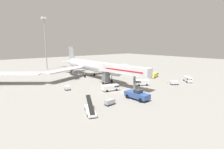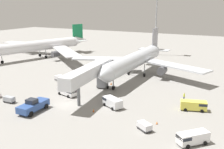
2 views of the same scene
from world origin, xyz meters
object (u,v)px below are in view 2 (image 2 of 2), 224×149
Objects in this scene: service_van_near_center at (68,91)px; safety_cone_bravo at (157,123)px; airplane_at_gate at (136,60)px; baggage_cart_rear_left at (144,126)px; service_van_far_center at (194,105)px; service_van_mid_left at (192,137)px; baggage_cart_mid_right at (9,99)px; ground_crew_worker_foreground at (184,96)px; pushback_tug at (33,106)px; apron_light_mast at (157,7)px; baggage_cart_outer_left at (59,77)px; airplane_background at (41,46)px; service_van_far_left at (112,102)px; safety_cone_charlie at (111,83)px; safety_cone_alpha at (93,111)px; jet_bridge at (90,73)px.

service_van_near_center is 10.50× the size of safety_cone_bravo.
airplane_at_gate reaches higher than baggage_cart_rear_left.
baggage_cart_rear_left is at bearing -114.27° from service_van_far_center.
service_van_near_center is at bearing 162.49° from service_van_mid_left.
service_van_near_center is 13.11m from baggage_cart_mid_right.
airplane_at_gate is at bearing 141.49° from ground_crew_worker_foreground.
pushback_tug is 0.24× the size of apron_light_mast.
service_van_near_center is 29.06m from service_van_far_center.
pushback_tug is 23.33m from baggage_cart_outer_left.
pushback_tug is at bearing -64.32° from baggage_cart_outer_left.
service_van_far_center is 14.37m from baggage_cart_rear_left.
pushback_tug is 0.14× the size of airplane_background.
airplane_background is at bearing 139.09° from baggage_cart_outer_left.
service_van_near_center is at bearing 172.59° from service_van_far_left.
airplane_at_gate reaches higher than safety_cone_bravo.
service_van_far_center is 7.47× the size of safety_cone_charlie.
service_van_mid_left is 20.74m from safety_cone_alpha.
jet_bridge is at bearing 124.95° from safety_cone_alpha.
service_van_near_center is 32.63m from service_van_mid_left.
jet_bridge is 10.69m from safety_cone_alpha.
airplane_background is at bearing 129.95° from pushback_tug.
safety_cone_bravo is (-1.45, -15.08, -0.63)m from ground_crew_worker_foreground.
baggage_cart_mid_right is 0.85× the size of baggage_cart_rear_left.
service_van_far_left is 65.79m from apron_light_mast.
baggage_cart_outer_left is (-33.14, 18.49, 0.01)m from baggage_cart_rear_left.
airplane_at_gate is 7.81× the size of service_van_near_center.
service_van_far_left is at bearing -159.16° from service_van_far_center.
apron_light_mast reaches higher than service_van_far_center.
apron_light_mast reaches higher than service_van_mid_left.
safety_cone_charlie is (-2.49, -11.23, -4.71)m from airplane_at_gate.
airplane_at_gate is at bearing 137.29° from service_van_far_center.
ground_crew_worker_foreground reaches higher than safety_cone_alpha.
service_van_far_left reaches higher than safety_cone_charlie.
service_van_mid_left reaches higher than ground_crew_worker_foreground.
airplane_background is 49.83m from apron_light_mast.
baggage_cart_rear_left reaches higher than safety_cone_alpha.
airplane_at_gate is 22.21m from jet_bridge.
baggage_cart_outer_left is at bearing 172.14° from service_van_far_center.
safety_cone_charlie is at bearing 91.46° from jet_bridge.
baggage_cart_outer_left is at bearing -142.23° from airplane_at_gate.
airplane_at_gate is 8.69× the size of service_van_far_left.
airplane_at_gate is 36.09m from pushback_tug.
pushback_tug is at bearing -173.73° from baggage_cart_rear_left.
service_van_mid_left is at bearing -24.13° from jet_bridge.
service_van_far_center is at bearing 20.84° from service_van_far_left.
safety_cone_charlie is at bearing -102.49° from airplane_at_gate.
safety_cone_alpha is (-17.95, -10.22, -0.86)m from service_van_far_center.
jet_bridge is at bearing -27.08° from baggage_cart_outer_left.
airplane_at_gate is 30.13m from safety_cone_alpha.
safety_cone_bravo is at bearing -71.09° from apron_light_mast.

